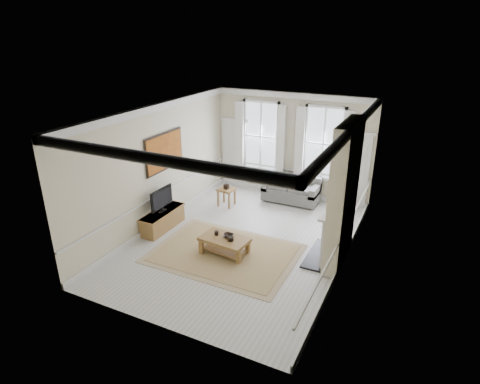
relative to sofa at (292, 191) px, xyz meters
The scene contains 23 objects.
floor 3.14m from the sofa, 94.52° to the right, with size 7.20×7.20×0.00m, color #B7B5AD.
ceiling 4.36m from the sofa, 94.52° to the right, with size 7.20×7.20×0.00m, color white.
back_wall 1.45m from the sofa, 116.61° to the left, with size 5.20×5.20×0.00m, color beige.
left_wall 4.42m from the sofa, 132.47° to the right, with size 7.20×7.20×0.00m, color beige.
right_wall 4.13m from the sofa, 52.87° to the right, with size 7.20×7.20×0.00m, color beige.
window_left 2.07m from the sofa, 161.21° to the left, with size 1.26×0.20×2.20m, color #B2BCC6, non-canonical shape.
window_right 1.80m from the sofa, 28.74° to the left, with size 1.26×0.20×2.20m, color #B2BCC6, non-canonical shape.
door_left 2.47m from the sofa, 168.89° to the left, with size 0.90×0.08×2.30m, color silver.
door_right 2.02m from the sofa, 14.03° to the left, with size 0.90×0.08×2.30m, color silver.
painting 4.32m from the sofa, 134.97° to the right, with size 0.05×1.66×1.06m, color #B2611E.
chimney_breast 3.88m from the sofa, 53.16° to the right, with size 0.35×1.70×3.38m, color beige.
hearth 3.41m from the sofa, 58.91° to the right, with size 0.55×1.50×0.05m, color black.
fireplace 3.52m from the sofa, 56.12° to the right, with size 0.21×1.45×1.33m.
mirror 3.90m from the sofa, 55.97° to the right, with size 0.06×1.26×1.06m, color gold.
sofa is the anchor object (origin of this frame).
side_table 2.12m from the sofa, 144.37° to the right, with size 0.51×0.51×0.57m.
rug 3.89m from the sofa, 95.92° to the right, with size 3.50×2.60×0.02m, color #94734C.
coffee_table 3.88m from the sofa, 95.92° to the right, with size 1.24×0.80×0.44m.
ceramic_pot_a 3.87m from the sofa, 99.69° to the right, with size 0.11×0.11×0.11m, color black.
ceramic_pot_b 3.92m from the sofa, 92.93° to the right, with size 0.14×0.14×0.10m, color black.
bowl 3.78m from the sofa, 95.32° to the right, with size 0.25×0.25×0.06m, color black.
tv_stand 4.28m from the sofa, 127.16° to the right, with size 0.47×1.48×0.53m, color brown.
tv 4.30m from the sofa, 126.92° to the right, with size 0.08×0.90×0.68m.
Camera 1 is at (3.97, -8.36, 5.22)m, focal length 30.00 mm.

